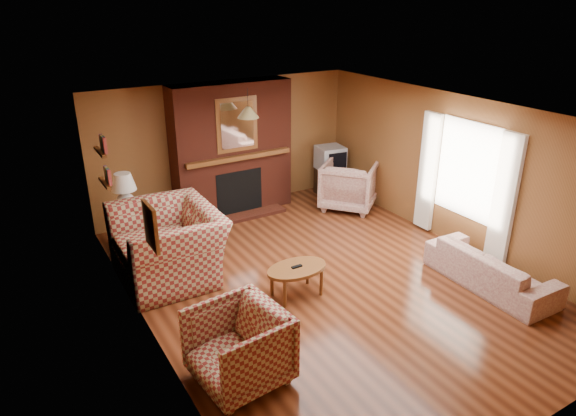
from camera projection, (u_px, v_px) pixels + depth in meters
floor at (325, 280)px, 7.36m from camera, size 6.50×6.50×0.00m
ceiling at (330, 114)px, 6.43m from camera, size 6.50×6.50×0.00m
wall_back at (226, 146)px, 9.47m from camera, size 6.50×0.00×6.50m
wall_front at (548, 327)px, 4.33m from camera, size 6.50×0.00×6.50m
wall_left at (143, 246)px, 5.71m from camera, size 0.00×6.50×6.50m
wall_right at (457, 172)px, 8.08m from camera, size 0.00×6.50×6.50m
fireplace at (232, 150)px, 9.27m from camera, size 2.20×0.82×2.40m
window_right at (464, 181)px, 7.93m from camera, size 0.10×1.85×2.00m
bookshelf at (104, 161)px, 7.06m from camera, size 0.09×0.55×0.71m
botanical_print at (151, 227)px, 5.35m from camera, size 0.05×0.40×0.50m
pendant_light at (248, 112)px, 8.41m from camera, size 0.36×0.36×0.48m
plaid_loveseat at (168, 244)px, 7.28m from camera, size 1.40×1.59×1.02m
plaid_armchair at (238, 347)px, 5.30m from camera, size 1.01×0.98×0.84m
floral_sofa at (491, 268)px, 7.13m from camera, size 0.77×1.87×0.54m
floral_armchair at (349, 185)px, 9.70m from camera, size 1.37×1.36×0.90m
coffee_table at (297, 271)px, 6.86m from camera, size 0.86×0.53×0.45m
side_table at (129, 230)px, 8.18m from camera, size 0.52×0.52×0.63m
table_lamp at (124, 191)px, 7.92m from camera, size 0.38×0.38×0.63m
tv_stand at (329, 181)px, 10.45m from camera, size 0.51×0.47×0.53m
crt_tv at (330, 158)px, 10.25m from camera, size 0.57×0.57×0.47m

